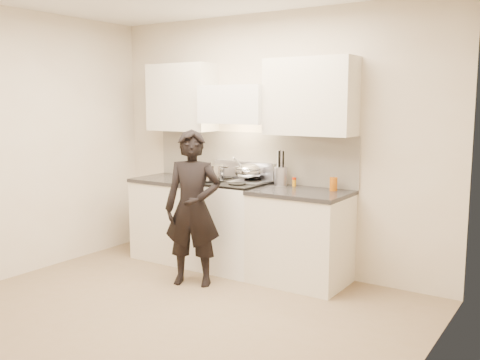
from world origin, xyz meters
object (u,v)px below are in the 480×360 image
object	(u,v)px
person	(193,208)
counter_right	(300,237)
stove	(231,225)
wok	(249,171)
utensil_crock	(281,175)

from	to	relation	value
person	counter_right	bearing A→B (deg)	12.45
stove	wok	bearing A→B (deg)	47.03
utensil_crock	wok	bearing A→B (deg)	-175.57
counter_right	person	size ratio (longest dim) A/B	0.61
counter_right	person	world-z (taller)	person
counter_right	person	distance (m)	1.09
stove	wok	size ratio (longest dim) A/B	2.42
wok	person	world-z (taller)	person
counter_right	wok	distance (m)	0.92
counter_right	wok	world-z (taller)	wok
person	wok	bearing A→B (deg)	54.78
utensil_crock	counter_right	bearing A→B (deg)	-27.89
utensil_crock	person	bearing A→B (deg)	-123.43
utensil_crock	person	world-z (taller)	person
stove	wok	xyz separation A→B (m)	(0.13, 0.14, 0.57)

